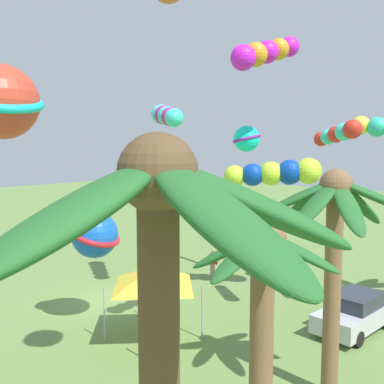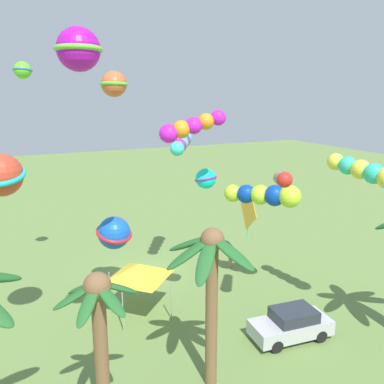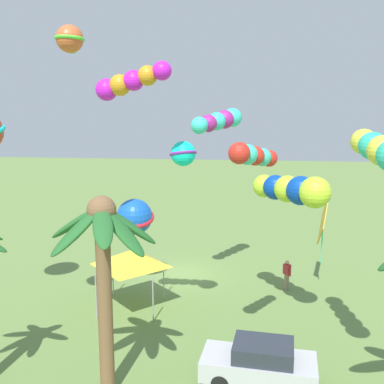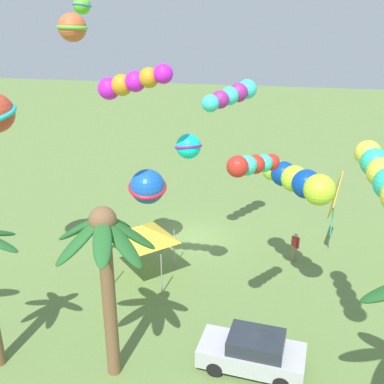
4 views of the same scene
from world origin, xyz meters
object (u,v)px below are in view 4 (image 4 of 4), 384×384
at_px(kite_tube_2, 132,82).
at_px(kite_tube_6, 384,175).
at_px(parked_car_0, 253,352).
at_px(kite_ball_8, 72,27).
at_px(kite_ball_4, 82,5).
at_px(kite_ball_1, 147,187).
at_px(spectator_0, 295,247).
at_px(palm_tree_3, 105,254).
at_px(kite_tube_9, 297,180).
at_px(kite_tube_5, 253,165).
at_px(kite_ball_10, 188,146).
at_px(kite_diamond_3, 335,196).
at_px(festival_tent, 142,232).
at_px(kite_tube_7, 232,95).

height_order(kite_tube_2, kite_tube_6, kite_tube_2).
bearing_deg(parked_car_0, kite_ball_8, -22.03).
height_order(kite_ball_4, kite_ball_8, kite_ball_4).
bearing_deg(kite_tube_6, kite_ball_1, -40.80).
bearing_deg(kite_ball_8, kite_ball_4, -69.04).
relative_size(parked_car_0, kite_tube_2, 1.44).
bearing_deg(kite_tube_6, spectator_0, -77.88).
relative_size(palm_tree_3, kite_tube_6, 1.80).
relative_size(kite_tube_6, kite_tube_9, 0.92).
distance_m(kite_tube_5, kite_ball_10, 3.60).
xyz_separation_m(kite_ball_1, kite_diamond_3, (-9.82, -1.03, -0.18)).
distance_m(parked_car_0, kite_ball_8, 13.78).
bearing_deg(kite_ball_10, parked_car_0, 134.06).
xyz_separation_m(palm_tree_3, kite_ball_1, (1.37, -9.41, -1.24)).
height_order(festival_tent, kite_tube_9, kite_tube_9).
relative_size(parked_car_0, spectator_0, 2.54).
xyz_separation_m(spectator_0, festival_tent, (7.48, 3.14, 1.65)).
bearing_deg(kite_tube_9, parked_car_0, 74.26).
relative_size(kite_diamond_3, kite_ball_4, 2.63).
xyz_separation_m(kite_tube_2, kite_ball_10, (-1.62, -1.73, -2.66)).
bearing_deg(kite_tube_9, spectator_0, -95.08).
height_order(palm_tree_3, festival_tent, palm_tree_3).
xyz_separation_m(palm_tree_3, kite_tube_2, (-0.33, -2.62, 5.26)).
bearing_deg(kite_ball_1, kite_ball_4, -31.23).
bearing_deg(parked_car_0, kite_tube_5, -63.63).
bearing_deg(kite_ball_4, kite_ball_1, 148.77).
height_order(parked_car_0, kite_ball_10, kite_ball_10).
bearing_deg(kite_tube_9, kite_tube_5, 65.90).
bearing_deg(kite_tube_9, kite_ball_1, -26.47).
relative_size(kite_ball_1, kite_tube_7, 0.82).
relative_size(kite_tube_7, kite_ball_10, 2.14).
relative_size(kite_ball_1, kite_diamond_3, 0.72).
height_order(kite_tube_2, kite_ball_8, kite_ball_8).
height_order(kite_diamond_3, kite_tube_6, kite_tube_6).
bearing_deg(kite_tube_2, kite_tube_5, 171.17).
height_order(festival_tent, kite_diamond_3, kite_diamond_3).
height_order(kite_ball_1, kite_diamond_3, kite_diamond_3).
relative_size(kite_ball_8, kite_ball_10, 1.10).
xyz_separation_m(palm_tree_3, spectator_0, (-6.63, -9.69, -4.18)).
bearing_deg(parked_car_0, kite_tube_2, -17.16).
distance_m(kite_tube_5, kite_tube_6, 4.05).
relative_size(kite_tube_2, kite_tube_5, 1.20).
height_order(festival_tent, kite_ball_1, kite_ball_1).
bearing_deg(kite_ball_1, kite_tube_6, 139.20).
distance_m(parked_car_0, kite_diamond_3, 10.29).
height_order(kite_ball_1, kite_tube_9, kite_tube_9).
relative_size(parked_car_0, kite_ball_8, 2.47).
xyz_separation_m(spectator_0, kite_tube_5, (2.00, 7.75, 6.98)).
height_order(kite_tube_5, kite_ball_10, kite_tube_5).
distance_m(kite_ball_1, kite_diamond_3, 9.88).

